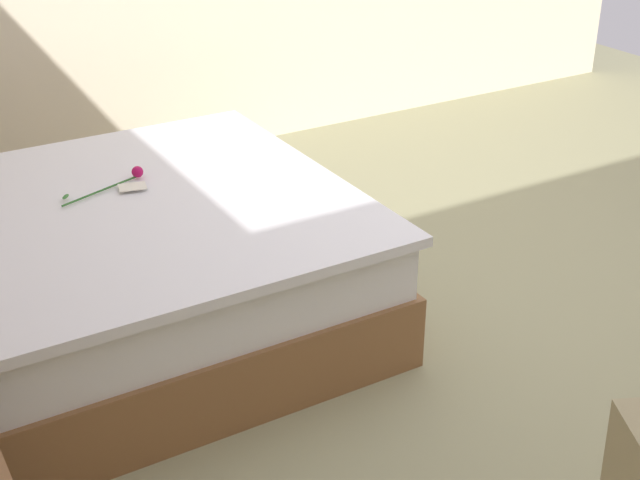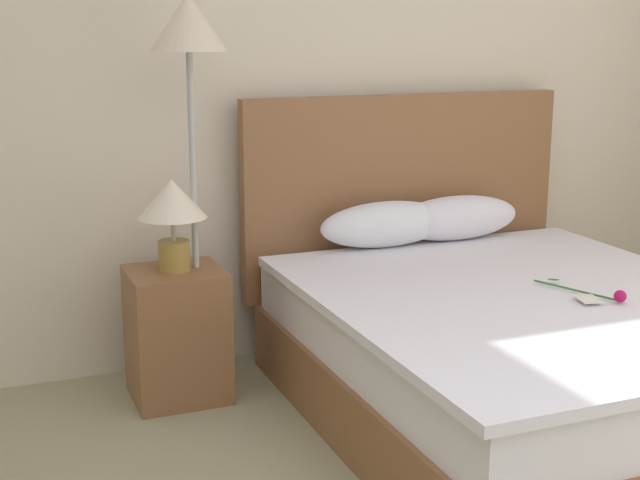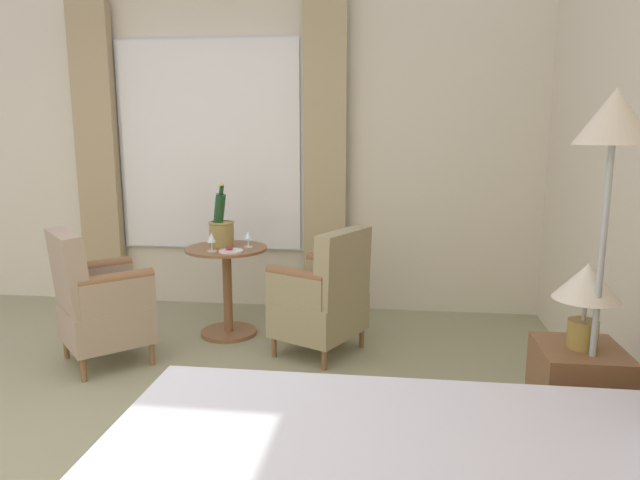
% 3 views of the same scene
% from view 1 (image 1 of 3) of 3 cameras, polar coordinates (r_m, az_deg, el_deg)
% --- Properties ---
extents(ground_plane, '(7.20, 7.20, 0.00)m').
position_cam_1_polar(ground_plane, '(3.86, 15.29, -5.54)').
color(ground_plane, '#999770').
extents(bed, '(1.69, 2.12, 1.28)m').
position_cam_1_polar(bed, '(3.58, -15.69, -2.28)').
color(bed, brown).
rests_on(bed, ground).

